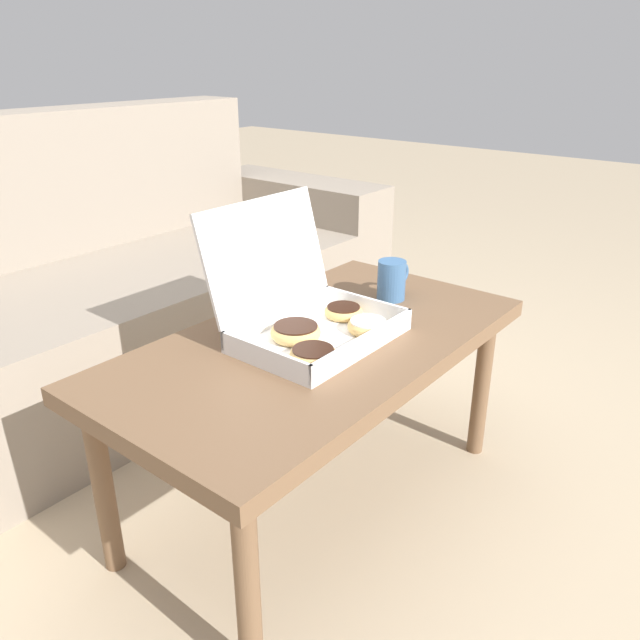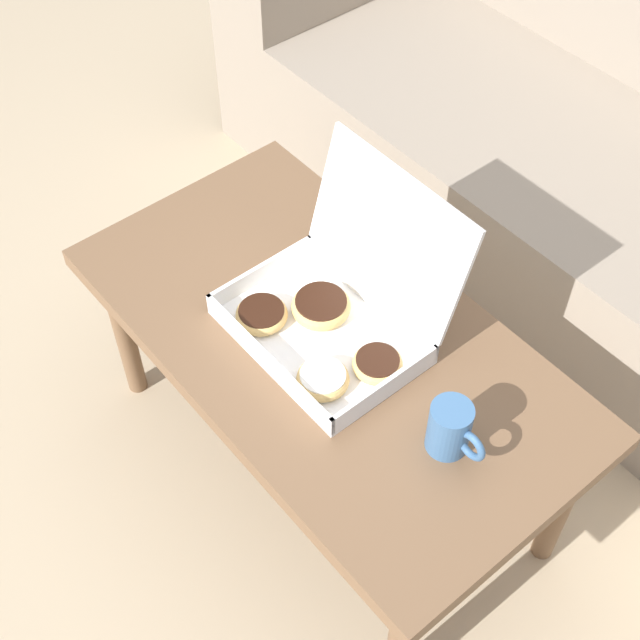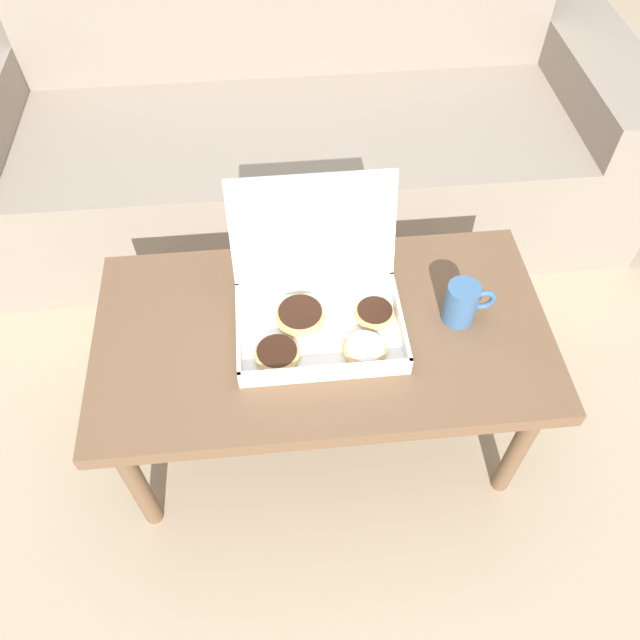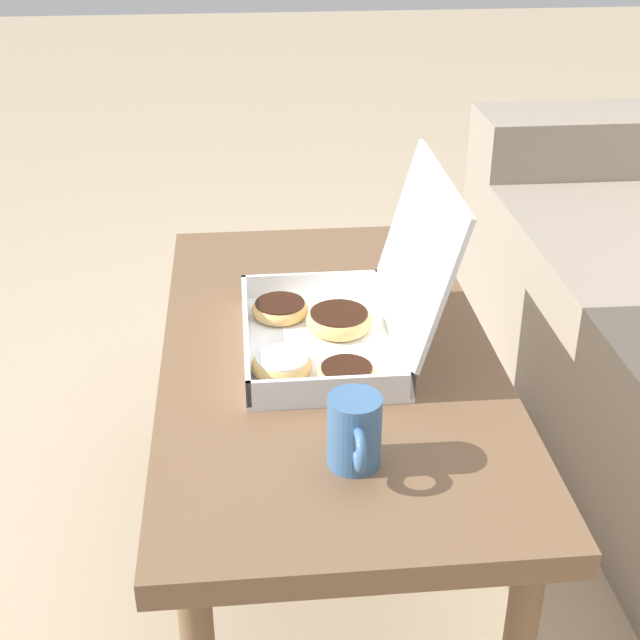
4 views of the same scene
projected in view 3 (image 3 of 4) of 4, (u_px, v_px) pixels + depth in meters
name	position (u px, v px, depth m)	size (l,w,h in m)	color
ground_plane	(317.00, 380.00, 1.85)	(12.00, 12.00, 0.00)	tan
couch	(294.00, 133.00, 2.11)	(2.21, 0.81, 0.88)	gray
coffee_table	(322.00, 342.00, 1.44)	(1.02, 0.55, 0.46)	brown
pastry_box	(320.00, 309.00, 1.37)	(0.36, 0.32, 0.29)	white
coffee_mug	(462.00, 303.00, 1.38)	(0.11, 0.07, 0.10)	#3D6693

